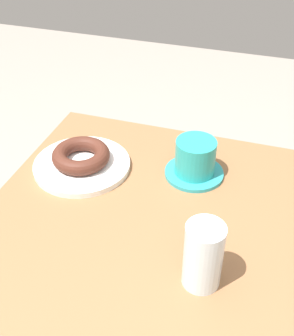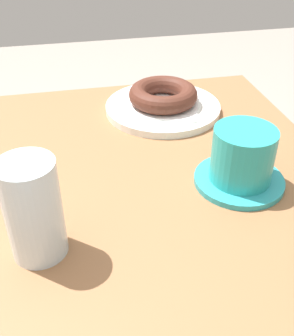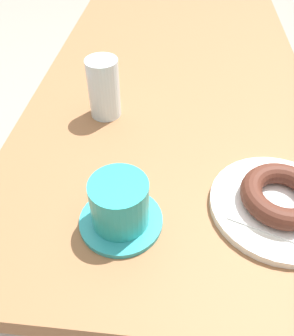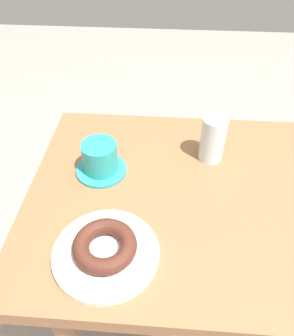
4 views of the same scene
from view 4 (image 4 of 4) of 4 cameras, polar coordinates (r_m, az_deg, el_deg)
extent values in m
plane|color=gray|center=(1.46, 15.51, -25.35)|extent=(6.00, 6.00, 0.00)
cylinder|color=#956647|center=(1.23, -8.38, -9.16)|extent=(0.05, 0.05, 0.72)
cylinder|color=white|center=(0.67, -6.94, -14.09)|extent=(0.21, 0.21, 0.01)
cube|color=white|center=(0.67, -7.00, -13.72)|extent=(0.16, 0.16, 0.00)
torus|color=#4D261B|center=(0.65, -7.13, -12.87)|extent=(0.12, 0.12, 0.03)
cylinder|color=silver|center=(0.84, 11.03, 4.86)|extent=(0.06, 0.06, 0.12)
cylinder|color=teal|center=(0.83, -7.68, -0.28)|extent=(0.12, 0.12, 0.01)
cylinder|color=teal|center=(0.80, -7.95, 1.87)|extent=(0.08, 0.08, 0.07)
cylinder|color=black|center=(0.78, -8.17, 3.69)|extent=(0.07, 0.07, 0.00)
camera|label=1|loc=(0.92, 51.83, 30.27)|focal=47.33mm
camera|label=2|loc=(1.04, 8.96, 29.96)|focal=44.31mm
camera|label=3|loc=(0.71, -39.52, 22.27)|focal=37.02mm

